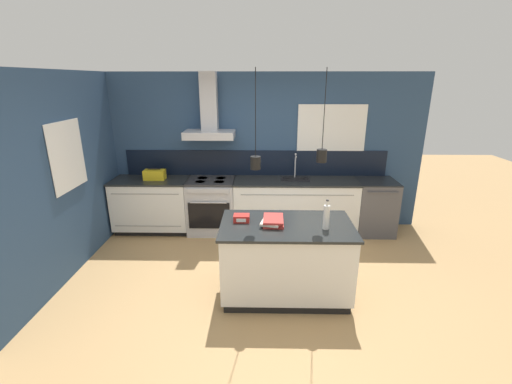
% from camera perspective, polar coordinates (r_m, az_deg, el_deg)
% --- Properties ---
extents(ground_plane, '(16.00, 16.00, 0.00)m').
position_cam_1_polar(ground_plane, '(4.46, -0.52, -15.58)').
color(ground_plane, tan).
rests_on(ground_plane, ground).
extents(wall_back, '(5.60, 2.23, 2.60)m').
position_cam_1_polar(wall_back, '(5.81, -0.41, 7.10)').
color(wall_back, navy).
rests_on(wall_back, ground_plane).
extents(wall_left, '(0.08, 3.80, 2.60)m').
position_cam_1_polar(wall_left, '(5.21, -28.15, 3.02)').
color(wall_left, navy).
rests_on(wall_left, ground_plane).
extents(counter_run_left, '(1.25, 0.64, 0.91)m').
position_cam_1_polar(counter_run_left, '(6.05, -16.85, -2.05)').
color(counter_run_left, black).
rests_on(counter_run_left, ground_plane).
extents(counter_run_sink, '(2.04, 0.64, 1.32)m').
position_cam_1_polar(counter_run_sink, '(5.78, 6.47, -2.28)').
color(counter_run_sink, black).
rests_on(counter_run_sink, ground_plane).
extents(oven_range, '(0.77, 0.66, 0.91)m').
position_cam_1_polar(oven_range, '(5.82, -7.38, -2.27)').
color(oven_range, '#B5B5BA').
rests_on(oven_range, ground_plane).
extents(dishwasher, '(0.63, 0.65, 0.91)m').
position_cam_1_polar(dishwasher, '(6.06, 19.08, -2.32)').
color(dishwasher, '#4C4C51').
rests_on(dishwasher, ground_plane).
extents(kitchen_island, '(1.52, 0.89, 0.91)m').
position_cam_1_polar(kitchen_island, '(4.14, 4.98, -11.09)').
color(kitchen_island, black).
rests_on(kitchen_island, ground_plane).
extents(bottle_on_island, '(0.07, 0.07, 0.34)m').
position_cam_1_polar(bottle_on_island, '(3.83, 11.65, -4.05)').
color(bottle_on_island, silver).
rests_on(bottle_on_island, kitchen_island).
extents(book_stack, '(0.28, 0.34, 0.08)m').
position_cam_1_polar(book_stack, '(3.91, 2.80, -4.86)').
color(book_stack, '#B2332D').
rests_on(book_stack, kitchen_island).
extents(red_supply_box, '(0.18, 0.14, 0.08)m').
position_cam_1_polar(red_supply_box, '(3.99, -2.43, -4.37)').
color(red_supply_box, red).
rests_on(red_supply_box, kitchen_island).
extents(yellow_toolbox, '(0.34, 0.18, 0.19)m').
position_cam_1_polar(yellow_toolbox, '(5.86, -16.54, 2.78)').
color(yellow_toolbox, gold).
rests_on(yellow_toolbox, counter_run_left).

